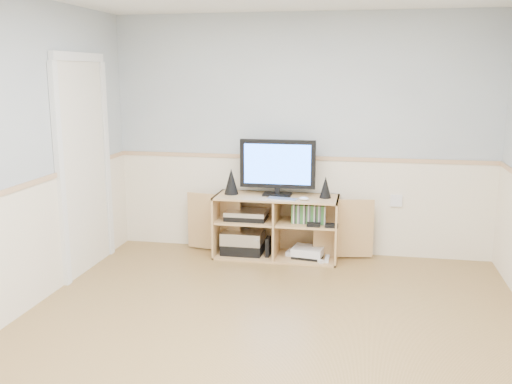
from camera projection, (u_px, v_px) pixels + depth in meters
The scene contains 11 objects.
room at pixel (258, 174), 3.93m from camera, with size 4.04×4.54×2.54m.
media_cabinet at pixel (277, 225), 5.98m from camera, with size 1.99×0.48×0.65m.
monitor at pixel (278, 166), 5.84m from camera, with size 0.78×0.18×0.58m.
speaker_left at pixel (231, 181), 5.94m from camera, with size 0.15×0.15×0.27m, color black.
speaker_right at pixel (325, 187), 5.77m from camera, with size 0.12×0.12×0.22m, color black.
keyboard at pixel (282, 199), 5.71m from camera, with size 0.30×0.12×0.01m, color silver.
mouse at pixel (304, 199), 5.67m from camera, with size 0.10×0.06×0.04m, color white.
av_components at pixel (244, 235), 6.01m from camera, with size 0.51×0.32×0.47m.
game_consoles at pixel (307, 252), 5.91m from camera, with size 0.46×0.30×0.11m.
game_cases at pixel (309, 214), 5.81m from camera, with size 0.34×0.14×0.19m, color #3F8C3F.
wall_outlet at pixel (396, 201), 5.89m from camera, with size 0.12×0.03×0.12m, color white.
Camera 1 is at (0.66, -3.68, 1.90)m, focal length 40.00 mm.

